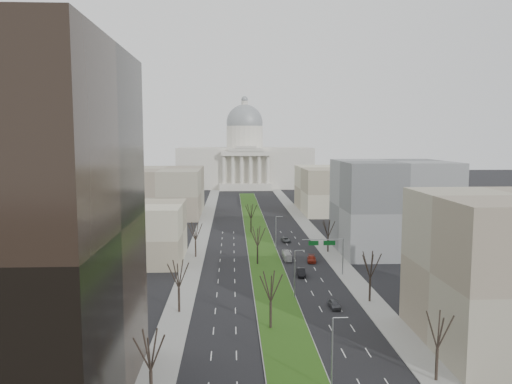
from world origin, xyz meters
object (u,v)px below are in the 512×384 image
object	(u,v)px
car_grey_near	(334,304)
box_van	(287,256)
car_grey_far	(286,240)
car_black	(301,272)
car_red	(312,259)

from	to	relation	value
car_grey_near	box_van	xyz separation A→B (m)	(-4.52, 35.37, 0.27)
car_grey_near	box_van	bearing A→B (deg)	93.55
car_grey_near	car_grey_far	xyz separation A→B (m)	(-2.48, 56.50, -0.07)
car_grey_near	car_black	size ratio (longest dim) A/B	0.84
car_grey_near	car_black	bearing A→B (deg)	94.61
car_grey_near	box_van	size ratio (longest dim) A/B	0.59
car_black	car_red	world-z (taller)	car_black
car_grey_near	box_van	distance (m)	35.66
car_grey_far	box_van	size ratio (longest dim) A/B	0.65
car_grey_near	car_grey_far	size ratio (longest dim) A/B	0.91
car_grey_near	car_red	xyz separation A→B (m)	(1.25, 32.85, 0.03)
car_red	car_grey_far	distance (m)	23.94
car_grey_near	car_black	xyz separation A→B (m)	(-3.05, 20.75, 0.11)
car_grey_far	car_red	bearing A→B (deg)	-89.65
car_black	box_van	size ratio (longest dim) A/B	0.70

